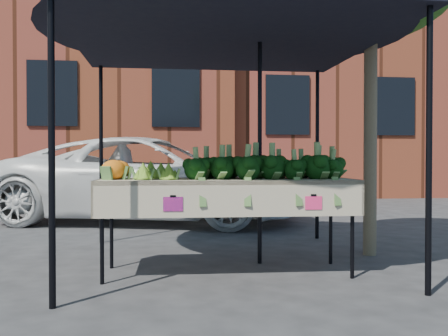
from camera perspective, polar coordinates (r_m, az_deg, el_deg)
ground at (r=4.85m, az=3.00°, el=-11.95°), size 90.00×90.00×0.00m
table at (r=4.79m, az=0.29°, el=-6.63°), size 2.42×0.86×0.90m
canopy at (r=5.24m, az=0.16°, el=4.10°), size 3.16×3.16×2.74m
broccoli_heap at (r=4.84m, az=4.84°, el=0.54°), size 1.63×0.60×0.30m
romanesco_cluster at (r=4.75m, az=-7.75°, el=0.12°), size 0.46×0.60×0.23m
cauliflower_pair at (r=4.80m, az=-12.17°, el=-0.02°), size 0.26×0.46×0.21m
vehicle at (r=8.98m, az=-8.26°, el=11.02°), size 2.07×2.75×5.30m
street_tree at (r=5.98m, az=16.38°, el=10.99°), size 2.16×2.16×4.26m
building_left at (r=17.51m, az=-21.12°, el=12.17°), size 12.00×8.00×9.00m
building_right at (r=19.11m, az=17.61°, el=10.47°), size 12.00×8.00×8.50m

